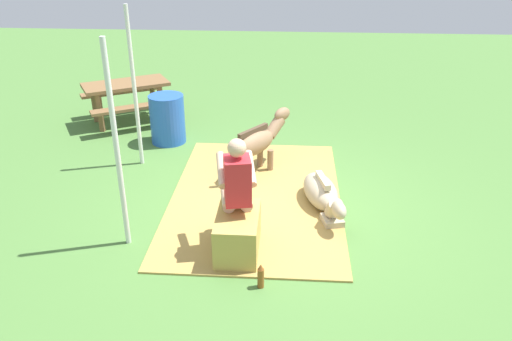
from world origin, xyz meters
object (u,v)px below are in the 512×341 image
person_seated (237,186)px  water_barrel (167,119)px  tent_pole_right (134,89)px  picnic_bench (126,92)px  pony_standing (257,141)px  hay_bale (238,234)px  soda_bottle (261,276)px  pony_lying (323,194)px  tent_pole_left (117,149)px

person_seated → water_barrel: person_seated is taller
tent_pole_right → picnic_bench: bearing=22.2°
person_seated → picnic_bench: 4.62m
pony_standing → water_barrel: 1.94m
hay_bale → water_barrel: (3.16, 1.51, 0.16)m
hay_bale → person_seated: size_ratio=0.58×
hay_bale → soda_bottle: 0.67m
pony_lying → pony_standing: bearing=44.4°
tent_pole_right → picnic_bench: tent_pole_right is taller
tent_pole_left → tent_pole_right: same height
pony_standing → tent_pole_right: 1.95m
person_seated → water_barrel: 3.37m
tent_pole_left → picnic_bench: bearing=16.4°
person_seated → pony_lying: size_ratio=1.01×
soda_bottle → water_barrel: 4.18m
person_seated → picnic_bench: bearing=32.1°
water_barrel → tent_pole_left: size_ratio=0.34×
pony_standing → water_barrel: pony_standing is taller
tent_pole_left → soda_bottle: bearing=-113.8°
pony_standing → soda_bottle: (-2.64, -0.22, -0.38)m
tent_pole_right → pony_standing: bearing=-97.4°
pony_standing → tent_pole_right: bearing=82.6°
hay_bale → pony_lying: (1.10, -1.00, -0.05)m
soda_bottle → tent_pole_left: bearing=66.2°
soda_bottle → hay_bale: bearing=26.1°
pony_lying → picnic_bench: 4.58m
person_seated → pony_standing: bearing=-3.0°
water_barrel → soda_bottle: bearing=-154.4°
soda_bottle → person_seated: bearing=22.5°
tent_pole_left → water_barrel: bearing=3.9°
tent_pole_right → picnic_bench: 2.04m
pony_lying → tent_pole_left: (-0.99, 2.30, 1.00)m
tent_pole_left → tent_pole_right: size_ratio=1.00×
pony_standing → pony_lying: (-0.94, -0.92, -0.32)m
person_seated → water_barrel: size_ratio=1.67×
pony_lying → tent_pole_left: bearing=113.4°
pony_lying → tent_pole_left: 2.70m
tent_pole_right → hay_bale: bearing=-142.7°
hay_bale → tent_pole_left: tent_pole_left is taller
water_barrel → picnic_bench: size_ratio=0.42×
person_seated → tent_pole_left: size_ratio=0.57×
pony_standing → tent_pole_left: size_ratio=0.49×
pony_lying → tent_pole_left: size_ratio=0.57×
person_seated → tent_pole_left: bearing=92.5°
soda_bottle → picnic_bench: bearing=30.6°
pony_lying → tent_pole_right: size_ratio=0.57×
pony_lying → picnic_bench: size_ratio=0.70×
pony_lying → soda_bottle: 1.84m
pony_standing → water_barrel: size_ratio=1.42×
pony_standing → soda_bottle: bearing=-175.3°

